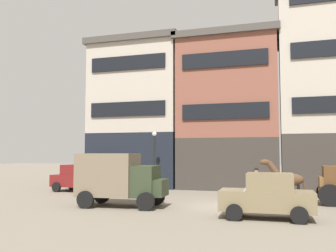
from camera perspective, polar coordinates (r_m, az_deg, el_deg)
The scene contains 9 objects.
ground_plane at distance 18.64m, azimuth 8.37°, elevation -12.34°, with size 120.00×120.00×0.00m, color slate.
building_far_left at distance 30.32m, azimuth -4.28°, elevation 2.00°, with size 7.67×6.08×11.75m.
building_center_left at distance 28.51m, azimuth 9.62°, elevation 2.24°, with size 7.70×6.08×11.55m.
draft_horse at distance 20.43m, azimuth 17.85°, elevation -7.88°, with size 2.35×0.64×2.30m.
delivery_truck_near at distance 18.43m, azimuth -7.64°, elevation -7.99°, with size 4.44×2.34×2.62m.
sedan_dark at distance 26.00m, azimuth -13.83°, elevation -7.92°, with size 3.86×2.19×1.83m.
sedan_light at distance 15.52m, azimuth 15.22°, elevation -10.50°, with size 3.72×1.90×1.83m.
pedestrian_officer at distance 21.54m, azimuth 13.67°, elevation -8.53°, with size 0.37×0.37×1.79m.
streetlamp_curbside at distance 25.40m, azimuth -2.15°, elevation -4.15°, with size 0.32×0.32×4.12m.
Camera 1 is at (2.75, -18.25, 2.66)m, focal length 38.99 mm.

